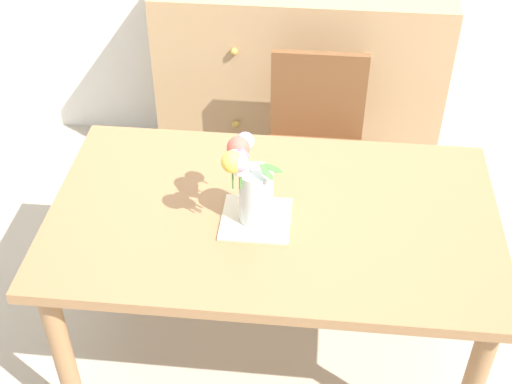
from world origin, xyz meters
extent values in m
plane|color=#B7AD99|center=(0.00, 0.00, 0.00)|extent=(12.00, 12.00, 0.00)
cube|color=#9E7047|center=(0.00, 0.00, 0.75)|extent=(1.51, 0.90, 0.04)
cylinder|color=#9E7047|center=(-0.68, -0.37, 0.37)|extent=(0.07, 0.07, 0.73)
cylinder|color=#9E7047|center=(-0.68, 0.37, 0.37)|extent=(0.07, 0.07, 0.73)
cylinder|color=#9E7047|center=(0.68, 0.37, 0.37)|extent=(0.07, 0.07, 0.73)
cube|color=brown|center=(0.13, 0.71, 0.46)|extent=(0.42, 0.42, 0.04)
cylinder|color=brown|center=(0.31, 0.53, 0.22)|extent=(0.04, 0.04, 0.44)
cylinder|color=brown|center=(-0.05, 0.53, 0.22)|extent=(0.04, 0.04, 0.44)
cylinder|color=brown|center=(0.31, 0.89, 0.22)|extent=(0.04, 0.04, 0.44)
cylinder|color=brown|center=(-0.05, 0.89, 0.22)|extent=(0.04, 0.04, 0.44)
cube|color=brown|center=(0.13, 0.90, 0.69)|extent=(0.42, 0.04, 0.42)
cube|color=tan|center=(0.03, 1.33, 0.50)|extent=(1.40, 0.44, 1.00)
sphere|color=#B7933D|center=(-0.27, 1.10, 0.78)|extent=(0.04, 0.04, 0.04)
sphere|color=#B7933D|center=(0.33, 1.10, 0.78)|extent=(0.04, 0.04, 0.04)
sphere|color=#B7933D|center=(-0.27, 1.10, 0.38)|extent=(0.04, 0.04, 0.04)
sphere|color=#B7933D|center=(0.33, 1.10, 0.38)|extent=(0.04, 0.04, 0.04)
cube|color=beige|center=(-0.05, -0.04, 0.77)|extent=(0.23, 0.23, 0.01)
cylinder|color=silver|center=(-0.05, -0.04, 0.88)|extent=(0.11, 0.11, 0.19)
sphere|color=#EA9EBC|center=(-0.10, 0.04, 1.03)|extent=(0.06, 0.06, 0.06)
cylinder|color=#478438|center=(-0.10, 0.04, 1.00)|extent=(0.01, 0.01, 0.07)
sphere|color=#EA9EBC|center=(-0.10, -0.12, 1.06)|extent=(0.06, 0.06, 0.06)
cylinder|color=#478438|center=(-0.10, -0.12, 1.01)|extent=(0.01, 0.01, 0.10)
sphere|color=white|center=(-0.11, -0.03, 1.02)|extent=(0.06, 0.06, 0.06)
cylinder|color=#478438|center=(-0.11, -0.03, 0.99)|extent=(0.01, 0.01, 0.06)
sphere|color=#E55B4C|center=(-0.11, -0.01, 1.04)|extent=(0.07, 0.07, 0.07)
cylinder|color=#478438|center=(-0.11, -0.01, 1.00)|extent=(0.01, 0.01, 0.07)
sphere|color=white|center=(-0.10, -0.11, 1.03)|extent=(0.05, 0.05, 0.05)
cylinder|color=#478438|center=(-0.10, -0.11, 1.00)|extent=(0.01, 0.01, 0.07)
sphere|color=#B266C6|center=(-0.09, -0.09, 1.07)|extent=(0.05, 0.05, 0.05)
cylinder|color=#478438|center=(-0.09, -0.09, 1.01)|extent=(0.01, 0.01, 0.10)
sphere|color=#EFD14C|center=(-0.12, -0.12, 1.06)|extent=(0.07, 0.07, 0.07)
cylinder|color=#478438|center=(-0.12, -0.12, 1.01)|extent=(0.01, 0.01, 0.10)
ellipsoid|color=#478438|center=(0.00, -0.07, 1.01)|extent=(0.07, 0.05, 0.02)
ellipsoid|color=#478438|center=(-0.02, -0.08, 1.01)|extent=(0.06, 0.07, 0.04)
ellipsoid|color=#478438|center=(-0.11, -0.04, 0.99)|extent=(0.07, 0.03, 0.02)
camera|label=1|loc=(0.12, -1.76, 2.30)|focal=48.79mm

